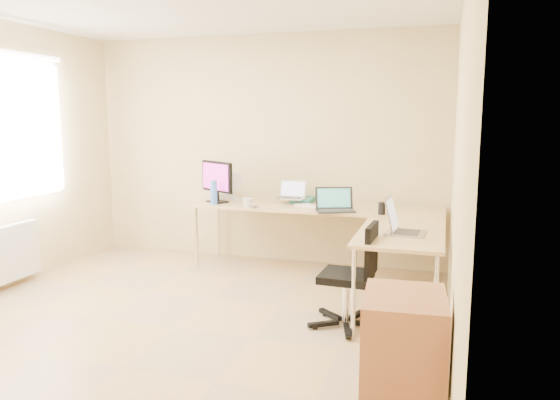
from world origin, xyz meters
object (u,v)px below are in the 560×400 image
(desk_return, at_px, (400,273))
(cabinet, at_px, (403,361))
(monitor, at_px, (217,182))
(water_bottle, at_px, (214,193))
(mug, at_px, (248,203))
(laptop_return, at_px, (406,219))
(desk_main, at_px, (316,239))
(laptop_center, at_px, (291,190))
(desk_fan, at_px, (234,186))
(office_chair, at_px, (346,266))
(laptop_black, at_px, (335,200))
(keyboard, at_px, (314,206))

(desk_return, distance_m, cabinet, 1.68)
(monitor, relative_size, water_bottle, 2.04)
(mug, height_order, laptop_return, laptop_return)
(desk_main, relative_size, laptop_return, 7.25)
(desk_main, height_order, laptop_center, laptop_center)
(desk_main, xyz_separation_m, cabinet, (1.13, -2.67, -0.01))
(desk_main, relative_size, water_bottle, 10.04)
(desk_fan, distance_m, office_chair, 2.30)
(desk_main, height_order, mug, mug)
(desk_return, relative_size, cabinet, 1.75)
(office_chair, bearing_deg, monitor, 144.92)
(water_bottle, height_order, cabinet, water_bottle)
(desk_fan, height_order, laptop_return, desk_fan)
(desk_main, height_order, desk_fan, desk_fan)
(laptop_center, distance_m, mug, 0.53)
(desk_main, distance_m, water_bottle, 1.22)
(monitor, relative_size, laptop_black, 1.41)
(laptop_black, xyz_separation_m, cabinet, (0.87, -2.41, -0.49))
(desk_fan, distance_m, cabinet, 3.62)
(laptop_center, distance_m, laptop_return, 1.77)
(laptop_return, xyz_separation_m, office_chair, (-0.43, -0.28, -0.35))
(water_bottle, distance_m, cabinet, 3.32)
(monitor, bearing_deg, laptop_return, 6.55)
(laptop_black, bearing_deg, office_chair, -95.50)
(mug, bearing_deg, office_chair, -41.32)
(desk_return, height_order, mug, mug)
(desk_fan, bearing_deg, laptop_return, -46.46)
(mug, xyz_separation_m, laptop_return, (1.69, -0.82, 0.07))
(desk_main, xyz_separation_m, water_bottle, (-1.09, -0.24, 0.50))
(laptop_center, distance_m, office_chair, 1.75)
(monitor, xyz_separation_m, keyboard, (1.10, 0.03, -0.22))
(desk_fan, relative_size, laptop_return, 0.80)
(monitor, distance_m, water_bottle, 0.19)
(office_chair, bearing_deg, cabinet, -64.05)
(desk_return, distance_m, desk_fan, 2.39)
(laptop_center, xyz_separation_m, desk_fan, (-0.72, 0.14, -0.01))
(desk_main, height_order, laptop_return, laptop_return)
(monitor, height_order, desk_fan, monitor)
(keyboard, distance_m, laptop_return, 1.48)
(keyboard, distance_m, mug, 0.70)
(office_chair, xyz_separation_m, cabinet, (0.54, -1.27, -0.14))
(laptop_black, distance_m, mug, 0.93)
(monitor, relative_size, laptop_return, 1.47)
(cabinet, bearing_deg, laptop_center, 113.45)
(desk_main, height_order, monitor, monitor)
(cabinet, bearing_deg, laptop_black, 105.65)
(mug, bearing_deg, cabinet, -52.86)
(laptop_black, bearing_deg, laptop_center, 128.68)
(laptop_center, distance_m, water_bottle, 0.84)
(laptop_black, distance_m, desk_fan, 1.36)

